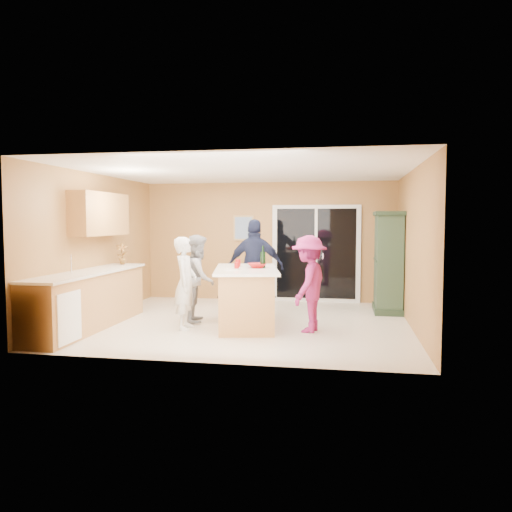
% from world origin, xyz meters
% --- Properties ---
extents(floor, '(5.50, 5.50, 0.00)m').
position_xyz_m(floor, '(0.00, 0.00, 0.00)').
color(floor, beige).
rests_on(floor, ground).
extents(ceiling, '(5.50, 5.00, 0.10)m').
position_xyz_m(ceiling, '(0.00, 0.00, 2.60)').
color(ceiling, white).
rests_on(ceiling, wall_back).
extents(wall_back, '(5.50, 0.10, 2.60)m').
position_xyz_m(wall_back, '(0.00, 2.50, 1.30)').
color(wall_back, tan).
rests_on(wall_back, ground).
extents(wall_front, '(5.50, 0.10, 2.60)m').
position_xyz_m(wall_front, '(0.00, -2.50, 1.30)').
color(wall_front, tan).
rests_on(wall_front, ground).
extents(wall_left, '(0.10, 5.00, 2.60)m').
position_xyz_m(wall_left, '(-2.75, 0.00, 1.30)').
color(wall_left, tan).
rests_on(wall_left, ground).
extents(wall_right, '(0.10, 5.00, 2.60)m').
position_xyz_m(wall_right, '(2.75, 0.00, 1.30)').
color(wall_right, tan).
rests_on(wall_right, ground).
extents(left_cabinet_run, '(0.65, 3.05, 1.24)m').
position_xyz_m(left_cabinet_run, '(-2.45, -1.05, 0.46)').
color(left_cabinet_run, '#BA8348').
rests_on(left_cabinet_run, floor).
extents(upper_cabinets, '(0.35, 1.60, 0.75)m').
position_xyz_m(upper_cabinets, '(-2.58, -0.20, 1.88)').
color(upper_cabinets, '#BA8348').
rests_on(upper_cabinets, wall_left).
extents(sliding_door, '(1.90, 0.07, 2.10)m').
position_xyz_m(sliding_door, '(1.05, 2.46, 1.05)').
color(sliding_door, silver).
rests_on(sliding_door, floor).
extents(framed_picture, '(0.46, 0.04, 0.56)m').
position_xyz_m(framed_picture, '(-0.55, 2.48, 1.60)').
color(framed_picture, '#A68453').
rests_on(framed_picture, wall_back).
extents(kitchen_island, '(1.35, 2.02, 0.97)m').
position_xyz_m(kitchen_island, '(0.06, -0.30, 0.46)').
color(kitchen_island, '#BA8348').
rests_on(kitchen_island, floor).
extents(green_hutch, '(0.56, 1.05, 1.93)m').
position_xyz_m(green_hutch, '(2.49, 1.50, 0.94)').
color(green_hutch, '#1F3221').
rests_on(green_hutch, floor).
extents(woman_white, '(0.42, 0.58, 1.50)m').
position_xyz_m(woman_white, '(-0.88, -0.66, 0.75)').
color(woman_white, silver).
rests_on(woman_white, floor).
extents(woman_grey, '(0.69, 0.83, 1.52)m').
position_xyz_m(woman_grey, '(-0.84, -0.04, 0.76)').
color(woman_grey, '#9C9D9F').
rests_on(woman_grey, floor).
extents(woman_navy, '(1.07, 0.48, 1.79)m').
position_xyz_m(woman_navy, '(0.03, 0.73, 0.89)').
color(woman_navy, '#172033').
rests_on(woman_navy, floor).
extents(woman_magenta, '(0.78, 1.09, 1.53)m').
position_xyz_m(woman_magenta, '(1.11, -0.50, 0.76)').
color(woman_magenta, '#962061').
rests_on(woman_magenta, floor).
extents(serving_bowl, '(0.41, 0.41, 0.08)m').
position_xyz_m(serving_bowl, '(0.22, -0.20, 1.01)').
color(serving_bowl, '#A61212').
rests_on(serving_bowl, kitchen_island).
extents(tulip_vase, '(0.25, 0.20, 0.41)m').
position_xyz_m(tulip_vase, '(-2.45, 0.37, 1.14)').
color(tulip_vase, '#B51D12').
rests_on(tulip_vase, left_cabinet_run).
extents(tumbler_near, '(0.08, 0.08, 0.11)m').
position_xyz_m(tumbler_near, '(-0.05, -0.54, 1.03)').
color(tumbler_near, '#A61212').
rests_on(tumbler_near, kitchen_island).
extents(tumbler_far, '(0.09, 0.09, 0.13)m').
position_xyz_m(tumbler_far, '(-0.14, -0.03, 1.04)').
color(tumbler_far, '#A61212').
rests_on(tumbler_far, kitchen_island).
extents(wine_bottle, '(0.09, 0.09, 0.37)m').
position_xyz_m(wine_bottle, '(0.32, -0.20, 1.12)').
color(wine_bottle, black).
rests_on(wine_bottle, kitchen_island).
extents(white_plate, '(0.32, 0.32, 0.02)m').
position_xyz_m(white_plate, '(-0.13, -0.53, 0.98)').
color(white_plate, silver).
rests_on(white_plate, kitchen_island).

